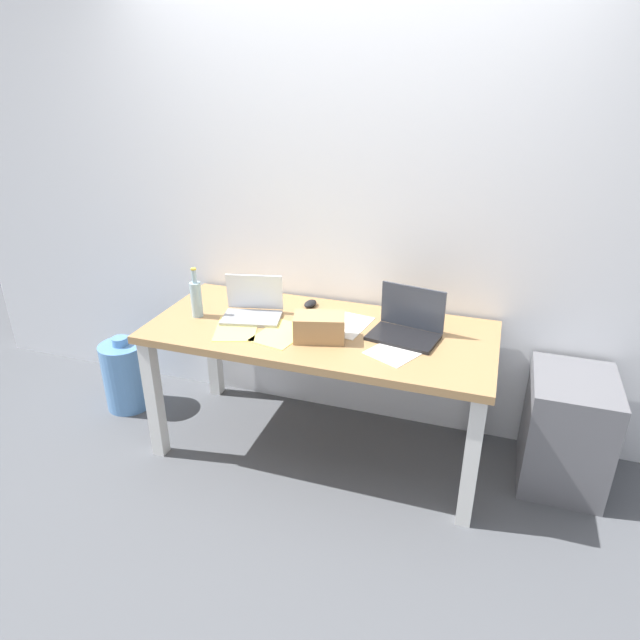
{
  "coord_description": "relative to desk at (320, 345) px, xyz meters",
  "views": [
    {
      "loc": [
        0.81,
        -2.46,
        1.99
      ],
      "look_at": [
        0.0,
        0.0,
        0.8
      ],
      "focal_mm": 31.23,
      "sensor_mm": 36.0,
      "label": 1
    }
  ],
  "objects": [
    {
      "name": "computer_mouse",
      "position": [
        -0.14,
        0.26,
        0.11
      ],
      "size": [
        0.07,
        0.11,
        0.03
      ],
      "primitive_type": "ellipsoid",
      "rotation": [
        0.0,
        0.0,
        -0.11
      ],
      "color": "black",
      "rests_on": "desk"
    },
    {
      "name": "back_wall",
      "position": [
        0.0,
        0.45,
        0.65
      ],
      "size": [
        5.2,
        0.08,
        2.6
      ],
      "primitive_type": "cube",
      "color": "white",
      "rests_on": "ground"
    },
    {
      "name": "water_cooler_jug",
      "position": [
        -1.29,
        0.02,
        -0.43
      ],
      "size": [
        0.27,
        0.27,
        0.48
      ],
      "color": "#598CC6",
      "rests_on": "ground"
    },
    {
      "name": "desk",
      "position": [
        0.0,
        0.0,
        0.0
      ],
      "size": [
        1.78,
        0.78,
        0.75
      ],
      "color": "#A37A4C",
      "rests_on": "ground"
    },
    {
      "name": "paper_sheet_front_left",
      "position": [
        -0.41,
        -0.14,
        0.1
      ],
      "size": [
        0.29,
        0.35,
        0.0
      ],
      "primitive_type": "cube",
      "rotation": [
        0.0,
        0.0,
        0.33
      ],
      "color": "#F4E06B",
      "rests_on": "desk"
    },
    {
      "name": "paper_sheet_near_back",
      "position": [
        0.12,
        0.09,
        0.1
      ],
      "size": [
        0.25,
        0.32,
        0.0
      ],
      "primitive_type": "cube",
      "rotation": [
        0.0,
        0.0,
        -0.16
      ],
      "color": "white",
      "rests_on": "desk"
    },
    {
      "name": "filing_cabinet",
      "position": [
        1.27,
        0.15,
        -0.35
      ],
      "size": [
        0.4,
        0.48,
        0.6
      ],
      "primitive_type": "cube",
      "color": "slate",
      "rests_on": "ground"
    },
    {
      "name": "paper_sheet_front_right",
      "position": [
        0.43,
        -0.1,
        0.1
      ],
      "size": [
        0.32,
        0.36,
        0.0
      ],
      "primitive_type": "cube",
      "rotation": [
        0.0,
        0.0,
        -0.47
      ],
      "color": "white",
      "rests_on": "desk"
    },
    {
      "name": "laptop_left",
      "position": [
        -0.39,
        0.03,
        0.14
      ],
      "size": [
        0.35,
        0.28,
        0.22
      ],
      "color": "gray",
      "rests_on": "desk"
    },
    {
      "name": "cardboard_box",
      "position": [
        0.03,
        -0.11,
        0.16
      ],
      "size": [
        0.28,
        0.21,
        0.13
      ],
      "primitive_type": "cube",
      "rotation": [
        0.0,
        0.0,
        0.27
      ],
      "color": "tan",
      "rests_on": "desk"
    },
    {
      "name": "ground_plane",
      "position": [
        0.0,
        0.0,
        -0.65
      ],
      "size": [
        8.0,
        8.0,
        0.0
      ],
      "primitive_type": "plane",
      "color": "#515459"
    },
    {
      "name": "beer_bottle",
      "position": [
        -0.68,
        -0.06,
        0.2
      ],
      "size": [
        0.06,
        0.06,
        0.27
      ],
      "color": "#99B7C1",
      "rests_on": "desk"
    },
    {
      "name": "paper_yellow_folder",
      "position": [
        -0.17,
        -0.12,
        0.1
      ],
      "size": [
        0.27,
        0.33,
        0.0
      ],
      "primitive_type": "cube",
      "rotation": [
        0.0,
        0.0,
        -0.2
      ],
      "color": "#F4E06B",
      "rests_on": "desk"
    },
    {
      "name": "laptop_right",
      "position": [
        0.44,
        0.06,
        0.15
      ],
      "size": [
        0.37,
        0.28,
        0.24
      ],
      "color": "black",
      "rests_on": "desk"
    }
  ]
}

